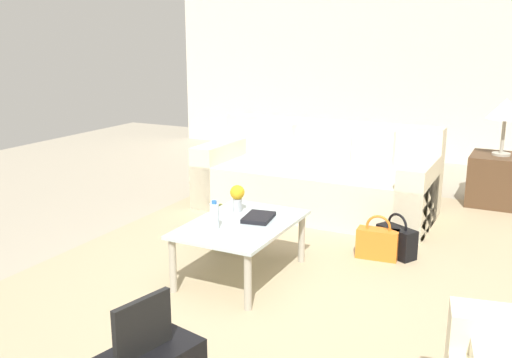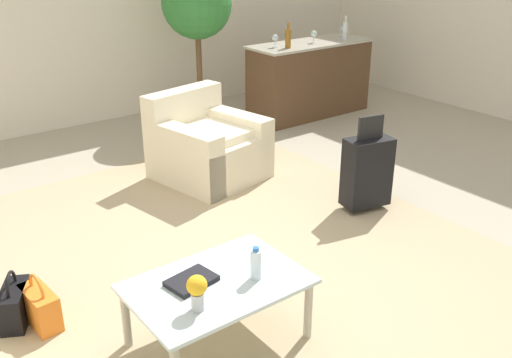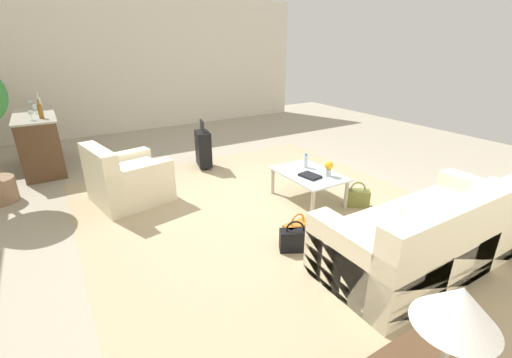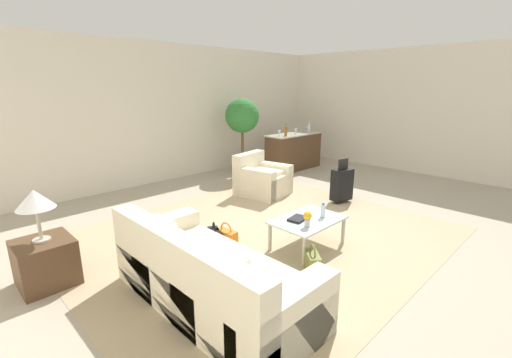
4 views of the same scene
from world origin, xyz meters
The scene contains 17 objects.
ground_plane centered at (0.00, 0.00, 0.00)m, with size 12.00×12.00×0.00m, color #A89E89.
area_rug centered at (-0.60, 0.20, 0.00)m, with size 5.20×4.40×0.01m, color tan.
armchair centered at (0.89, 1.67, 0.29)m, with size 1.04×1.07×0.83m.
coffee_table centered at (-0.40, -0.50, 0.36)m, with size 0.99×0.68×0.41m.
water_bottle centered at (-0.20, -0.60, 0.51)m, with size 0.06×0.06×0.20m.
coffee_table_book centered at (-0.52, -0.42, 0.43)m, with size 0.27×0.19×0.03m, color black.
flower_vase centered at (-0.62, -0.65, 0.54)m, with size 0.11×0.11×0.21m.
bar_console centered at (3.10, 2.60, 0.49)m, with size 1.69×0.62×0.95m.
wine_glass_leftmost centered at (2.52, 2.61, 1.06)m, with size 0.08×0.08×0.15m.
wine_glass_left_of_centre centered at (3.10, 2.55, 1.06)m, with size 0.08×0.08×0.15m.
wine_glass_right_of_centre centered at (3.68, 2.62, 1.06)m, with size 0.08×0.08×0.15m.
wine_bottle_amber centered at (2.62, 2.48, 1.07)m, with size 0.07×0.07×0.30m.
wine_bottle_clear centered at (3.58, 2.48, 1.07)m, with size 0.07×0.07×0.30m.
suitcase_black centered at (1.60, 0.20, 0.36)m, with size 0.44×0.30×0.85m.
handbag_orange centered at (-1.18, 0.29, 0.13)m, with size 0.17×0.33×0.36m.
handbag_black centered at (-1.30, 0.41, 0.13)m, with size 0.28×0.35×0.36m.
potted_ficus centered at (1.80, 3.20, 1.30)m, with size 0.84×0.84×1.88m.
Camera 2 is at (-1.87, -2.81, 2.24)m, focal length 40.00 mm.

